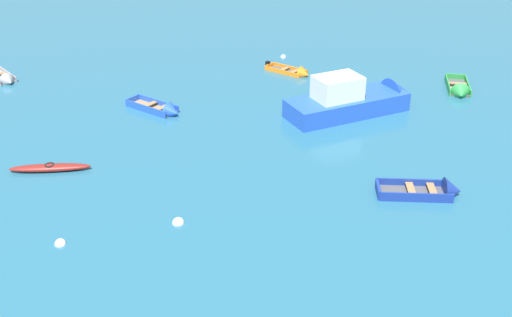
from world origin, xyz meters
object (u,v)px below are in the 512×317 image
Objects in this scene: motor_launch_blue_center at (356,99)px; mooring_buoy_near_foreground at (283,57)px; rowboat_green_near_left at (459,91)px; rowboat_deep_blue_cluster_inner at (436,191)px; rowboat_orange_back_row_left at (296,73)px; rowboat_grey_far_back at (5,79)px; rowboat_blue_cluster_outer at (163,110)px; kayak_maroon_outer_right at (50,168)px; mooring_buoy_outer_edge at (60,244)px; mooring_buoy_midfield at (178,223)px.

mooring_buoy_near_foreground is (-1.86, 9.58, -0.71)m from motor_launch_blue_center.
motor_launch_blue_center is 6.78m from rowboat_green_near_left.
rowboat_deep_blue_cluster_inner reaches higher than rowboat_orange_back_row_left.
motor_launch_blue_center is 2.12× the size of rowboat_deep_blue_cluster_inner.
rowboat_green_near_left is 0.95× the size of rowboat_deep_blue_cluster_inner.
rowboat_blue_cluster_outer reaches higher than rowboat_grey_far_back.
rowboat_grey_far_back is at bearing 139.62° from rowboat_deep_blue_cluster_inner.
rowboat_orange_back_row_left is (17.23, -1.69, -0.02)m from rowboat_grey_far_back.
rowboat_grey_far_back is at bearing 108.32° from kayak_maroon_outer_right.
rowboat_grey_far_back is at bearing 145.04° from rowboat_blue_cluster_outer.
kayak_maroon_outer_right is 19.00m from mooring_buoy_near_foreground.
motor_launch_blue_center reaches higher than mooring_buoy_outer_edge.
rowboat_grey_far_back is 18.34m from mooring_buoy_outer_edge.
rowboat_orange_back_row_left reaches higher than kayak_maroon_outer_right.
rowboat_blue_cluster_outer is at bearing -135.20° from mooring_buoy_near_foreground.
mooring_buoy_midfield is (4.23, 0.67, 0.00)m from mooring_buoy_outer_edge.
mooring_buoy_near_foreground is at bearing 57.87° from mooring_buoy_outer_edge.
rowboat_green_near_left is at bearing -28.91° from rowboat_orange_back_row_left.
rowboat_blue_cluster_outer is (-10.56, 10.35, -0.01)m from rowboat_deep_blue_cluster_inner.
rowboat_green_near_left reaches higher than mooring_buoy_near_foreground.
rowboat_orange_back_row_left is at bearing 62.27° from mooring_buoy_midfield.
mooring_buoy_outer_edge is at bearing -109.76° from rowboat_blue_cluster_outer.
motor_launch_blue_center reaches higher than mooring_buoy_midfield.
mooring_buoy_outer_edge is at bearing -151.15° from rowboat_green_near_left.
mooring_buoy_near_foreground is at bearing 46.01° from kayak_maroon_outer_right.
rowboat_green_near_left reaches higher than rowboat_grey_far_back.
mooring_buoy_midfield is at bearing -61.61° from rowboat_grey_far_back.
mooring_buoy_outer_edge is (1.00, -5.74, -0.16)m from kayak_maroon_outer_right.
motor_launch_blue_center is 21.55× the size of mooring_buoy_near_foreground.
rowboat_green_near_left is 9.71× the size of mooring_buoy_near_foreground.
mooring_buoy_outer_edge is at bearing -145.02° from motor_launch_blue_center.
motor_launch_blue_center is at bearing -79.04° from mooring_buoy_near_foreground.
mooring_buoy_near_foreground is at bearing 91.46° from rowboat_orange_back_row_left.
rowboat_green_near_left is 9.54m from rowboat_orange_back_row_left.
mooring_buoy_midfield is (5.24, -5.07, -0.16)m from kayak_maroon_outer_right.
rowboat_blue_cluster_outer is 8.80× the size of mooring_buoy_near_foreground.
motor_launch_blue_center reaches higher than rowboat_grey_far_back.
rowboat_grey_far_back is 7.96× the size of mooring_buoy_outer_edge.
mooring_buoy_midfield is at bearing -44.07° from kayak_maroon_outer_right.
kayak_maroon_outer_right is at bearing -164.80° from motor_launch_blue_center.
mooring_buoy_outer_edge is at bearing -80.07° from kayak_maroon_outer_right.
rowboat_orange_back_row_left is (-2.36, 14.98, -0.05)m from rowboat_deep_blue_cluster_inner.
rowboat_orange_back_row_left is 20.15m from mooring_buoy_outer_edge.
rowboat_deep_blue_cluster_inner reaches higher than rowboat_green_near_left.
rowboat_green_near_left reaches higher than kayak_maroon_outer_right.
kayak_maroon_outer_right is (-21.63, -5.63, -0.02)m from rowboat_green_near_left.
mooring_buoy_near_foreground is (17.14, 1.75, -0.14)m from rowboat_grey_far_back.
motor_launch_blue_center is 2.45× the size of rowboat_blue_cluster_outer.
rowboat_blue_cluster_outer is at bearing 90.84° from mooring_buoy_midfield.
rowboat_green_near_left is 23.55m from mooring_buoy_outer_edge.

